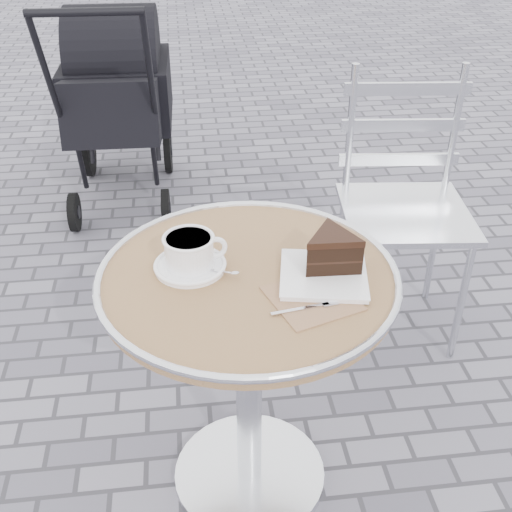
{
  "coord_description": "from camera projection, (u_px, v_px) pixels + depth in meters",
  "views": [
    {
      "loc": [
        -0.13,
        -1.23,
        1.59
      ],
      "look_at": [
        0.02,
        0.0,
        0.78
      ],
      "focal_mm": 45.0,
      "sensor_mm": 36.0,
      "label": 1
    }
  ],
  "objects": [
    {
      "name": "cafe_table",
      "position": [
        248.0,
        329.0,
        1.6
      ],
      "size": [
        0.72,
        0.72,
        0.74
      ],
      "color": "silver",
      "rests_on": "ground"
    },
    {
      "name": "cappuccino_set",
      "position": [
        190.0,
        255.0,
        1.51
      ],
      "size": [
        0.19,
        0.17,
        0.09
      ],
      "rotation": [
        0.0,
        0.0,
        0.13
      ],
      "color": "white",
      "rests_on": "cafe_table"
    },
    {
      "name": "ground",
      "position": [
        250.0,
        477.0,
        1.9
      ],
      "size": [
        80.0,
        80.0,
        0.0
      ],
      "primitive_type": "plane",
      "color": "slate",
      "rests_on": "ground"
    },
    {
      "name": "baby_stroller",
      "position": [
        118.0,
        105.0,
        3.19
      ],
      "size": [
        0.51,
        1.05,
        1.08
      ],
      "rotation": [
        0.0,
        0.0,
        -0.03
      ],
      "color": "black",
      "rests_on": "ground"
    },
    {
      "name": "bistro_chair",
      "position": [
        403.0,
        175.0,
        2.26
      ],
      "size": [
        0.48,
        0.48,
        0.97
      ],
      "rotation": [
        0.0,
        0.0,
        -0.1
      ],
      "color": "silver",
      "rests_on": "ground"
    },
    {
      "name": "cake_plate_set",
      "position": [
        330.0,
        257.0,
        1.48
      ],
      "size": [
        0.29,
        0.32,
        0.11
      ],
      "rotation": [
        0.0,
        0.0,
        -0.18
      ],
      "color": "#91684F",
      "rests_on": "cafe_table"
    }
  ]
}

